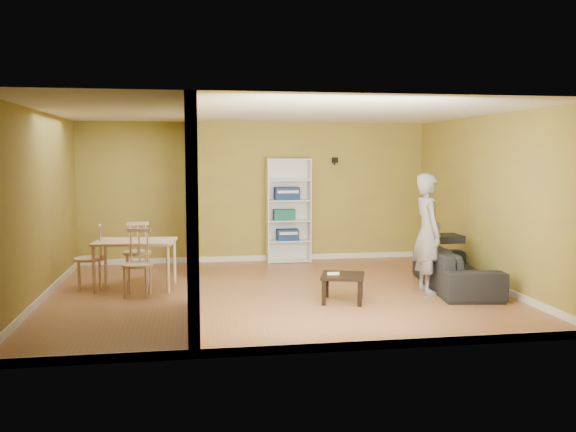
% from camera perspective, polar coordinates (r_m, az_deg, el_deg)
% --- Properties ---
extents(room_shell, '(6.50, 6.50, 6.50)m').
position_cam_1_polar(room_shell, '(8.73, -1.09, 1.16)').
color(room_shell, '#9C643E').
rests_on(room_shell, ground).
extents(partition, '(0.22, 5.50, 2.60)m').
position_cam_1_polar(partition, '(8.65, -8.99, 1.04)').
color(partition, '#A69D33').
rests_on(partition, ground).
extents(wall_speaker, '(0.10, 0.10, 0.10)m').
position_cam_1_polar(wall_speaker, '(11.63, 4.41, 5.23)').
color(wall_speaker, black).
rests_on(wall_speaker, room_shell).
extents(sofa, '(2.22, 1.19, 0.81)m').
position_cam_1_polar(sofa, '(9.49, 15.43, -4.14)').
color(sofa, black).
rests_on(sofa, ground).
extents(person, '(0.76, 0.61, 2.04)m').
position_cam_1_polar(person, '(9.00, 12.98, -0.64)').
color(person, slate).
rests_on(person, ground).
extents(bookshelf, '(0.81, 0.36, 1.93)m').
position_cam_1_polar(bookshelf, '(11.41, -0.00, 0.55)').
color(bookshelf, white).
rests_on(bookshelf, ground).
extents(paper_box_navy_a, '(0.40, 0.26, 0.21)m').
position_cam_1_polar(paper_box_navy_a, '(11.41, -0.04, -1.76)').
color(paper_box_navy_a, navy).
rests_on(paper_box_navy_a, bookshelf).
extents(paper_box_teal, '(0.40, 0.26, 0.20)m').
position_cam_1_polar(paper_box_teal, '(11.36, -0.37, 0.12)').
color(paper_box_teal, '#0C5757').
rests_on(paper_box_teal, bookshelf).
extents(paper_box_navy_b, '(0.46, 0.30, 0.23)m').
position_cam_1_polar(paper_box_navy_b, '(11.33, -0.11, 2.12)').
color(paper_box_navy_b, navy).
rests_on(paper_box_navy_b, bookshelf).
extents(coffee_table, '(0.57, 0.57, 0.38)m').
position_cam_1_polar(coffee_table, '(8.35, 5.15, -5.85)').
color(coffee_table, black).
rests_on(coffee_table, ground).
extents(game_controller, '(0.16, 0.04, 0.03)m').
position_cam_1_polar(game_controller, '(8.31, 4.24, -5.39)').
color(game_controller, white).
rests_on(game_controller, coffee_table).
extents(dining_table, '(1.16, 0.77, 0.72)m').
position_cam_1_polar(dining_table, '(9.41, -14.11, -2.70)').
color(dining_table, tan).
rests_on(dining_table, ground).
extents(chair_left, '(0.49, 0.49, 0.95)m').
position_cam_1_polar(chair_left, '(9.59, -18.13, -3.67)').
color(chair_left, tan).
rests_on(chair_left, ground).
extents(chair_near, '(0.49, 0.49, 0.95)m').
position_cam_1_polar(chair_near, '(8.89, -13.94, -4.28)').
color(chair_near, tan).
rests_on(chair_near, ground).
extents(chair_far, '(0.52, 0.52, 0.97)m').
position_cam_1_polar(chair_far, '(9.96, -13.95, -3.18)').
color(chair_far, tan).
rests_on(chair_far, ground).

